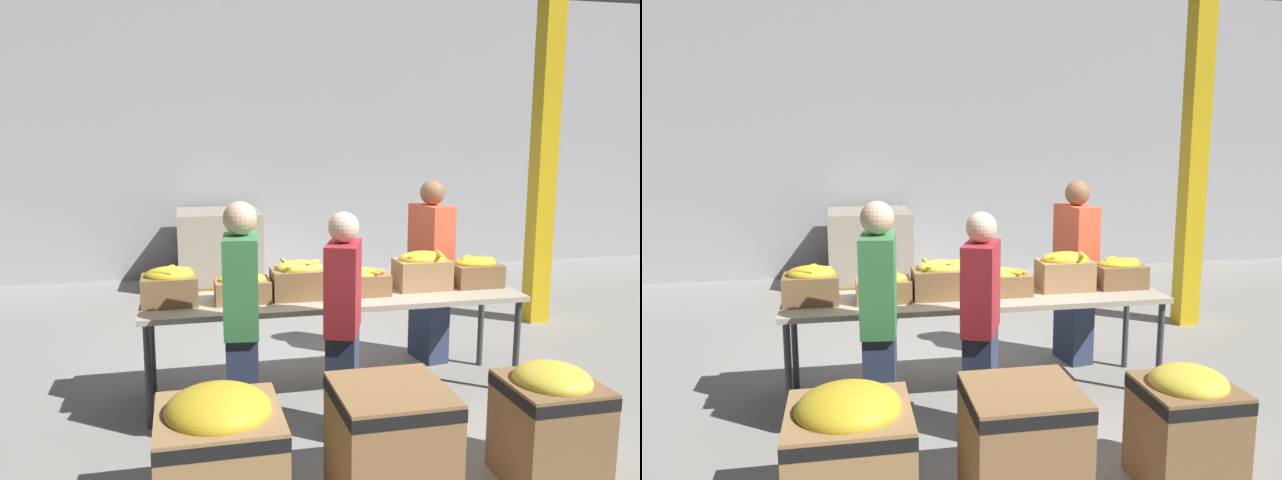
% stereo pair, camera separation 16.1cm
% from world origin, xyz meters
% --- Properties ---
extents(ground_plane, '(30.00, 30.00, 0.00)m').
position_xyz_m(ground_plane, '(0.00, 0.00, 0.00)').
color(ground_plane, gray).
extents(wall_back, '(16.00, 0.08, 4.00)m').
position_xyz_m(wall_back, '(0.00, 4.38, 2.00)').
color(wall_back, '#A8A8AD').
rests_on(wall_back, ground_plane).
extents(sorting_table, '(2.88, 0.71, 0.78)m').
position_xyz_m(sorting_table, '(0.00, 0.00, 0.73)').
color(sorting_table, '#B2A893').
rests_on(sorting_table, ground_plane).
extents(banana_box_0, '(0.40, 0.30, 0.29)m').
position_xyz_m(banana_box_0, '(-1.22, 0.03, 0.92)').
color(banana_box_0, olive).
rests_on(banana_box_0, sorting_table).
extents(banana_box_1, '(0.40, 0.28, 0.22)m').
position_xyz_m(banana_box_1, '(-0.70, -0.01, 0.89)').
color(banana_box_1, olive).
rests_on(banana_box_1, sorting_table).
extents(banana_box_2, '(0.42, 0.30, 0.30)m').
position_xyz_m(banana_box_2, '(-0.27, 0.01, 0.93)').
color(banana_box_2, olive).
rests_on(banana_box_2, sorting_table).
extents(banana_box_3, '(0.41, 0.33, 0.23)m').
position_xyz_m(banana_box_3, '(0.21, 0.03, 0.88)').
color(banana_box_3, olive).
rests_on(banana_box_3, sorting_table).
extents(banana_box_4, '(0.42, 0.29, 0.32)m').
position_xyz_m(banana_box_4, '(0.73, 0.06, 0.94)').
color(banana_box_4, tan).
rests_on(banana_box_4, sorting_table).
extents(banana_box_5, '(0.38, 0.30, 0.25)m').
position_xyz_m(banana_box_5, '(1.19, 0.07, 0.90)').
color(banana_box_5, olive).
rests_on(banana_box_5, sorting_table).
extents(volunteer_0, '(0.34, 0.45, 1.51)m').
position_xyz_m(volunteer_0, '(-0.11, -0.65, 0.75)').
color(volunteer_0, '#2D3856').
rests_on(volunteer_0, ground_plane).
extents(volunteer_1, '(0.26, 0.45, 1.59)m').
position_xyz_m(volunteer_1, '(-0.77, -0.64, 0.79)').
color(volunteer_1, '#2D3856').
rests_on(volunteer_1, ground_plane).
extents(volunteer_2, '(0.29, 0.46, 1.61)m').
position_xyz_m(volunteer_2, '(1.00, 0.55, 0.80)').
color(volunteer_2, '#2D3856').
rests_on(volunteer_2, ground_plane).
extents(donation_bin_0, '(0.63, 0.63, 0.75)m').
position_xyz_m(donation_bin_0, '(-0.98, -1.50, 0.39)').
color(donation_bin_0, '#A37A4C').
rests_on(donation_bin_0, ground_plane).
extents(donation_bin_1, '(0.60, 0.60, 0.67)m').
position_xyz_m(donation_bin_1, '(-0.07, -1.50, 0.36)').
color(donation_bin_1, olive).
rests_on(donation_bin_1, ground_plane).
extents(donation_bin_2, '(0.52, 0.52, 0.71)m').
position_xyz_m(donation_bin_2, '(0.89, -1.50, 0.38)').
color(donation_bin_2, olive).
rests_on(donation_bin_2, ground_plane).
extents(support_pillar, '(0.21, 0.21, 4.00)m').
position_xyz_m(support_pillar, '(2.58, 1.39, 2.00)').
color(support_pillar, gold).
rests_on(support_pillar, ground_plane).
extents(pallet_stack_0, '(1.14, 1.14, 1.02)m').
position_xyz_m(pallet_stack_0, '(-0.65, 3.65, 0.50)').
color(pallet_stack_0, olive).
rests_on(pallet_stack_0, ground_plane).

